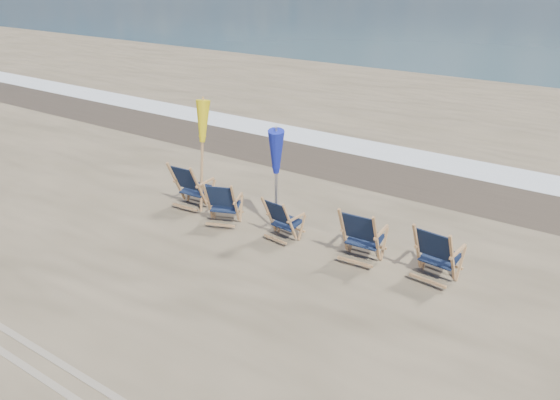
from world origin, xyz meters
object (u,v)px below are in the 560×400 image
at_px(beach_chair_3, 376,241).
at_px(beach_chair_4, 452,261).
at_px(beach_chair_1, 235,205).
at_px(beach_chair_0, 199,189).
at_px(umbrella_yellow, 200,128).
at_px(beach_chair_2, 290,224).
at_px(umbrella_blue, 276,155).

xyz_separation_m(beach_chair_3, beach_chair_4, (1.27, 0.08, -0.01)).
bearing_deg(beach_chair_4, beach_chair_1, 8.06).
bearing_deg(beach_chair_1, beach_chair_0, -29.49).
bearing_deg(beach_chair_3, umbrella_yellow, -7.17).
height_order(beach_chair_0, umbrella_yellow, umbrella_yellow).
relative_size(beach_chair_2, beach_chair_4, 0.85).
bearing_deg(beach_chair_4, beach_chair_3, 9.04).
relative_size(beach_chair_0, beach_chair_4, 1.00).
bearing_deg(beach_chair_0, beach_chair_2, 172.66).
xyz_separation_m(beach_chair_1, beach_chair_4, (4.22, 0.20, 0.04)).
relative_size(beach_chair_2, beach_chair_3, 0.84).
height_order(beach_chair_2, umbrella_blue, umbrella_blue).
bearing_deg(beach_chair_0, beach_chair_3, 176.05).
bearing_deg(beach_chair_4, beach_chair_0, 5.89).
relative_size(beach_chair_1, beach_chair_3, 0.92).
height_order(beach_chair_1, beach_chair_2, beach_chair_1).
xyz_separation_m(beach_chair_2, beach_chair_4, (2.94, 0.21, 0.08)).
distance_m(beach_chair_0, umbrella_yellow, 1.26).
relative_size(beach_chair_4, umbrella_yellow, 0.46).
relative_size(beach_chair_0, beach_chair_3, 0.99).
bearing_deg(beach_chair_2, umbrella_yellow, -2.53).
xyz_separation_m(beach_chair_2, beach_chair_3, (1.67, 0.13, 0.09)).
relative_size(beach_chair_0, beach_chair_2, 1.18).
relative_size(beach_chair_1, umbrella_yellow, 0.43).
xyz_separation_m(beach_chair_0, umbrella_blue, (1.92, 0.06, 1.11)).
xyz_separation_m(beach_chair_0, beach_chair_3, (4.03, -0.03, 0.01)).
bearing_deg(umbrella_blue, beach_chair_0, -178.22).
distance_m(beach_chair_0, beach_chair_2, 2.37).
relative_size(beach_chair_3, beach_chair_4, 1.01).
xyz_separation_m(beach_chair_4, umbrella_blue, (-3.39, 0.01, 1.11)).
bearing_deg(beach_chair_2, beach_chair_1, 5.91).
bearing_deg(umbrella_yellow, beach_chair_2, -8.85).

